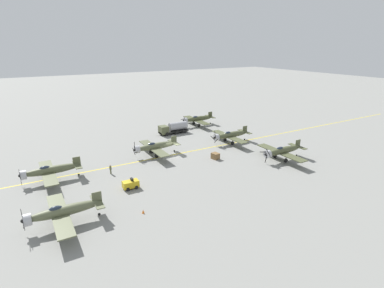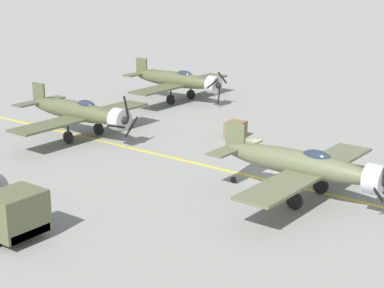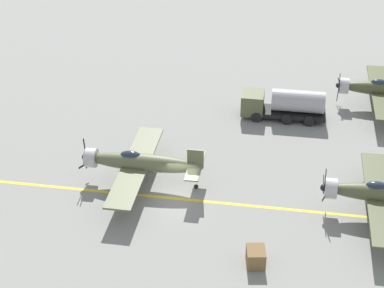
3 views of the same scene
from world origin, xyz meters
name	(u,v)px [view 1 (image 1 of 3)]	position (x,y,z in m)	size (l,w,h in m)	color
ground_plane	(174,155)	(0.00, 0.00, 0.00)	(400.00, 400.00, 0.00)	gray
taxiway_stripe	(174,155)	(0.00, 0.00, 0.00)	(0.30, 160.00, 0.01)	yellow
airplane_near_left	(282,151)	(-14.03, -17.81, 2.01)	(12.00, 9.98, 3.65)	#4D5233
airplane_far_center	(50,170)	(-1.07, 24.49, 2.01)	(12.00, 9.98, 3.65)	#555A3C
airplane_near_center	(230,135)	(0.39, -15.44, 2.01)	(12.00, 9.98, 3.77)	#4F5436
airplane_near_right	(197,119)	(18.38, -17.10, 2.01)	(12.00, 9.98, 3.65)	#454B2C
airplane_mid_center	(155,146)	(1.63, 3.60, 2.01)	(12.00, 9.98, 3.79)	#5C6142
airplane_far_left	(62,211)	(-16.50, 24.60, 2.01)	(12.00, 9.98, 3.70)	#5C6143
fuel_tanker	(173,128)	(14.60, -7.33, 1.51)	(2.68, 8.00, 2.98)	black
tow_tractor	(131,184)	(-10.77, 13.43, 0.79)	(1.57, 2.60, 1.79)	gold
ground_crew_walking	(111,169)	(-3.24, 14.65, 0.97)	(0.39, 0.39, 1.77)	#515638
supply_crate_by_tanker	(215,156)	(-6.60, -6.37, 0.63)	(1.52, 1.26, 1.26)	brown
traffic_cone	(143,211)	(-19.04, 14.51, 0.28)	(0.36, 0.36, 0.55)	orange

